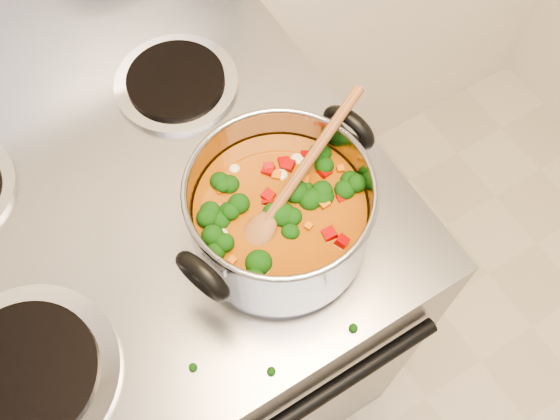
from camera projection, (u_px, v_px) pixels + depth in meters
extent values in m
cube|color=gray|center=(164.00, 312.00, 1.30)|extent=(0.79, 0.68, 0.92)
cube|color=gray|center=(9.00, 28.00, 0.94)|extent=(0.79, 0.03, 0.16)
cylinder|color=#A5A5AD|center=(26.00, 375.00, 0.78)|extent=(0.24, 0.24, 0.01)
cylinder|color=black|center=(24.00, 373.00, 0.77)|extent=(0.19, 0.19, 0.01)
cylinder|color=#A5A5AD|center=(279.00, 233.00, 0.87)|extent=(0.24, 0.24, 0.01)
cylinder|color=black|center=(279.00, 231.00, 0.86)|extent=(0.19, 0.19, 0.01)
cylinder|color=#A5A5AD|center=(176.00, 83.00, 0.99)|extent=(0.20, 0.20, 0.01)
cylinder|color=black|center=(176.00, 80.00, 0.98)|extent=(0.16, 0.16, 0.01)
cylinder|color=#929299|center=(280.00, 213.00, 0.80)|extent=(0.24, 0.24, 0.13)
torus|color=#929299|center=(280.00, 189.00, 0.74)|extent=(0.24, 0.24, 0.01)
cylinder|color=#7C450B|center=(280.00, 221.00, 0.82)|extent=(0.22, 0.22, 0.08)
torus|color=black|center=(203.00, 276.00, 0.71)|extent=(0.04, 0.08, 0.08)
torus|color=black|center=(349.00, 128.00, 0.81)|extent=(0.04, 0.08, 0.08)
ellipsoid|color=black|center=(347.00, 224.00, 0.77)|extent=(0.04, 0.04, 0.03)
ellipsoid|color=black|center=(317.00, 232.00, 0.77)|extent=(0.04, 0.04, 0.03)
ellipsoid|color=black|center=(313.00, 204.00, 0.78)|extent=(0.04, 0.04, 0.03)
ellipsoid|color=black|center=(325.00, 176.00, 0.80)|extent=(0.04, 0.04, 0.03)
ellipsoid|color=black|center=(234.00, 158.00, 0.82)|extent=(0.04, 0.04, 0.03)
ellipsoid|color=black|center=(284.00, 193.00, 0.79)|extent=(0.04, 0.04, 0.03)
ellipsoid|color=black|center=(249.00, 190.00, 0.79)|extent=(0.04, 0.04, 0.03)
ellipsoid|color=black|center=(295.00, 256.00, 0.75)|extent=(0.04, 0.04, 0.03)
ellipsoid|color=black|center=(265.00, 243.00, 0.76)|extent=(0.04, 0.04, 0.03)
ellipsoid|color=black|center=(247.00, 222.00, 0.77)|extent=(0.04, 0.04, 0.03)
ellipsoid|color=black|center=(302.00, 201.00, 0.79)|extent=(0.04, 0.04, 0.03)
ellipsoid|color=#980605|center=(300.00, 197.00, 0.79)|extent=(0.01, 0.01, 0.01)
ellipsoid|color=#980605|center=(288.00, 207.00, 0.78)|extent=(0.01, 0.01, 0.01)
ellipsoid|color=#980605|center=(303.00, 205.00, 0.78)|extent=(0.01, 0.01, 0.01)
ellipsoid|color=#980605|center=(298.00, 223.00, 0.77)|extent=(0.01, 0.01, 0.01)
ellipsoid|color=#980605|center=(274.00, 185.00, 0.80)|extent=(0.01, 0.01, 0.01)
ellipsoid|color=#980605|center=(271.00, 250.00, 0.76)|extent=(0.01, 0.01, 0.01)
ellipsoid|color=#980605|center=(317.00, 267.00, 0.75)|extent=(0.01, 0.01, 0.01)
ellipsoid|color=#980605|center=(327.00, 168.00, 0.81)|extent=(0.01, 0.01, 0.01)
ellipsoid|color=#980605|center=(204.00, 214.00, 0.78)|extent=(0.01, 0.01, 0.01)
ellipsoid|color=#980605|center=(348.00, 224.00, 0.77)|extent=(0.01, 0.01, 0.01)
ellipsoid|color=#980605|center=(263.00, 166.00, 0.81)|extent=(0.01, 0.01, 0.01)
ellipsoid|color=#980605|center=(242.00, 208.00, 0.78)|extent=(0.01, 0.01, 0.01)
ellipsoid|color=#980605|center=(321.00, 225.00, 0.77)|extent=(0.01, 0.01, 0.01)
ellipsoid|color=#980605|center=(277.00, 258.00, 0.75)|extent=(0.01, 0.01, 0.01)
ellipsoid|color=#AE5009|center=(250.00, 191.00, 0.79)|extent=(0.01, 0.01, 0.01)
ellipsoid|color=#AE5009|center=(248.00, 218.00, 0.78)|extent=(0.01, 0.01, 0.01)
ellipsoid|color=#AE5009|center=(323.00, 190.00, 0.79)|extent=(0.01, 0.01, 0.01)
ellipsoid|color=#AE5009|center=(257.00, 193.00, 0.79)|extent=(0.01, 0.01, 0.01)
ellipsoid|color=#AE5009|center=(280.00, 273.00, 0.74)|extent=(0.01, 0.01, 0.01)
ellipsoid|color=#AE5009|center=(271.00, 260.00, 0.75)|extent=(0.01, 0.01, 0.01)
ellipsoid|color=#AE5009|center=(321.00, 167.00, 0.81)|extent=(0.01, 0.01, 0.01)
ellipsoid|color=#AE5009|center=(274.00, 178.00, 0.80)|extent=(0.01, 0.01, 0.01)
ellipsoid|color=beige|center=(236.00, 258.00, 0.75)|extent=(0.02, 0.02, 0.01)
ellipsoid|color=beige|center=(253.00, 226.00, 0.77)|extent=(0.02, 0.02, 0.01)
ellipsoid|color=beige|center=(277.00, 209.00, 0.78)|extent=(0.02, 0.02, 0.01)
ellipsoid|color=beige|center=(289.00, 206.00, 0.78)|extent=(0.02, 0.02, 0.01)
ellipsoid|color=beige|center=(330.00, 165.00, 0.81)|extent=(0.02, 0.02, 0.01)
ellipsoid|color=beige|center=(322.00, 241.00, 0.76)|extent=(0.02, 0.02, 0.01)
ellipsoid|color=beige|center=(264.00, 211.00, 0.78)|extent=(0.02, 0.02, 0.01)
ellipsoid|color=brown|center=(258.00, 233.00, 0.77)|extent=(0.07, 0.06, 0.04)
cylinder|color=brown|center=(309.00, 160.00, 0.77)|extent=(0.21, 0.09, 0.08)
ellipsoid|color=black|center=(131.00, 272.00, 0.84)|extent=(0.01, 0.01, 0.01)
ellipsoid|color=black|center=(181.00, 212.00, 0.88)|extent=(0.01, 0.01, 0.01)
ellipsoid|color=black|center=(139.00, 309.00, 0.82)|extent=(0.01, 0.01, 0.01)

